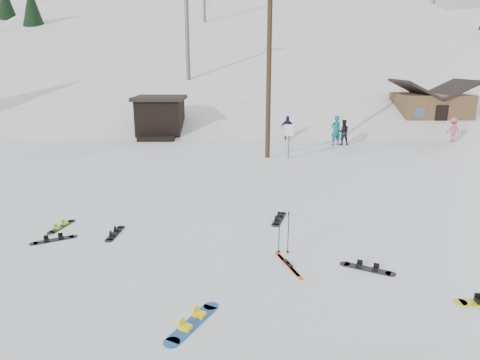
{
  "coord_description": "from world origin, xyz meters",
  "views": [
    {
      "loc": [
        0.46,
        -8.79,
        4.98
      ],
      "look_at": [
        0.49,
        4.22,
        1.4
      ],
      "focal_mm": 32.0,
      "sensor_mm": 36.0,
      "label": 1
    }
  ],
  "objects_px": {
    "cabin": "(430,110)",
    "utility_pole": "(269,68)",
    "hero_skis": "(288,265)",
    "hero_snowboard": "(193,322)"
  },
  "relations": [
    {
      "from": "cabin",
      "to": "hero_skis",
      "type": "distance_m",
      "value": 26.51
    },
    {
      "from": "hero_skis",
      "to": "hero_snowboard",
      "type": "bearing_deg",
      "value": -148.89
    },
    {
      "from": "utility_pole",
      "to": "hero_snowboard",
      "type": "distance_m",
      "value": 16.28
    },
    {
      "from": "cabin",
      "to": "hero_snowboard",
      "type": "bearing_deg",
      "value": -121.33
    },
    {
      "from": "utility_pole",
      "to": "hero_skis",
      "type": "relative_size",
      "value": 5.91
    },
    {
      "from": "utility_pole",
      "to": "hero_snowboard",
      "type": "xyz_separation_m",
      "value": [
        -2.46,
        -15.4,
        -4.65
      ]
    },
    {
      "from": "cabin",
      "to": "hero_snowboard",
      "type": "distance_m",
      "value": 29.77
    },
    {
      "from": "utility_pole",
      "to": "hero_snowboard",
      "type": "height_order",
      "value": "utility_pole"
    },
    {
      "from": "cabin",
      "to": "hero_snowboard",
      "type": "height_order",
      "value": "cabin"
    },
    {
      "from": "cabin",
      "to": "utility_pole",
      "type": "bearing_deg",
      "value": -142.44
    }
  ]
}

